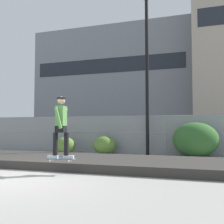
% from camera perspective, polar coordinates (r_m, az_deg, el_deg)
% --- Properties ---
extents(ground_plane, '(120.00, 120.00, 0.00)m').
position_cam_1_polar(ground_plane, '(7.16, -20.70, -13.32)').
color(ground_plane, gray).
extents(gravel_berm, '(15.67, 2.99, 0.26)m').
position_cam_1_polar(gravel_berm, '(9.48, -9.86, -10.17)').
color(gravel_berm, '#33302D').
rests_on(gravel_berm, ground_plane).
extents(skateboard, '(0.82, 0.34, 0.07)m').
position_cam_1_polar(skateboard, '(7.46, -10.88, -9.83)').
color(skateboard, '#2D608C').
extents(skater, '(0.73, 0.61, 1.69)m').
position_cam_1_polar(skater, '(7.41, -10.80, -2.41)').
color(skater, '#B2ADA8').
rests_on(skater, skateboard).
extents(chain_fence, '(17.63, 0.06, 1.85)m').
position_cam_1_polar(chain_fence, '(13.44, -1.08, -4.75)').
color(chain_fence, gray).
rests_on(chain_fence, ground_plane).
extents(street_lamp, '(0.44, 0.44, 7.63)m').
position_cam_1_polar(street_lamp, '(12.84, 7.44, 12.08)').
color(street_lamp, black).
rests_on(street_lamp, ground_plane).
extents(parked_car_near, '(4.41, 1.97, 1.66)m').
position_cam_1_polar(parked_car_near, '(17.44, -6.09, -4.72)').
color(parked_car_near, maroon).
rests_on(parked_car_near, ground_plane).
extents(parked_car_mid, '(4.52, 2.20, 1.66)m').
position_cam_1_polar(parked_car_mid, '(15.69, 16.24, -4.76)').
color(parked_car_mid, navy).
rests_on(parked_car_mid, ground_plane).
extents(library_building, '(28.05, 14.37, 18.81)m').
position_cam_1_polar(library_building, '(51.93, 1.43, 5.70)').
color(library_building, slate).
rests_on(library_building, ground_plane).
extents(shrub_left, '(1.03, 0.84, 0.80)m').
position_cam_1_polar(shrub_left, '(13.31, -9.98, -7.02)').
color(shrub_left, '#567A33').
rests_on(shrub_left, ground_plane).
extents(shrub_center, '(1.11, 0.91, 0.86)m').
position_cam_1_polar(shrub_center, '(12.84, -1.60, -7.06)').
color(shrub_center, '#567A33').
rests_on(shrub_center, ground_plane).
extents(shrub_right, '(1.93, 1.58, 1.49)m').
position_cam_1_polar(shrub_right, '(12.09, 17.36, -5.64)').
color(shrub_right, '#2D5B28').
rests_on(shrub_right, ground_plane).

